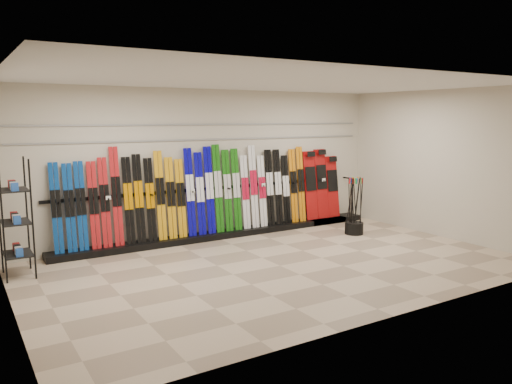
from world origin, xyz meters
TOP-DOWN VIEW (x-y plane):
  - floor at (0.00, 0.00)m, footprint 8.00×8.00m
  - back_wall at (0.00, 2.50)m, footprint 8.00×0.00m
  - left_wall at (-4.00, 0.00)m, footprint 0.00×5.00m
  - right_wall at (4.00, 0.00)m, footprint 0.00×5.00m
  - ceiling at (0.00, 0.00)m, footprint 8.00×8.00m
  - ski_rack_base at (0.22, 2.28)m, footprint 8.00×0.40m
  - skis at (-0.44, 2.33)m, footprint 5.38×0.23m
  - snowboards at (2.76, 2.36)m, footprint 0.96×0.25m
  - accessory_rack at (-3.75, 1.70)m, footprint 0.40×0.60m
  - pole_bin at (2.62, 1.07)m, footprint 0.39×0.39m
  - ski_poles at (2.60, 1.07)m, footprint 0.40×0.28m
  - slatwall_rail_0 at (0.00, 2.48)m, footprint 7.60×0.02m
  - slatwall_rail_1 at (0.00, 2.48)m, footprint 7.60×0.02m

SIDE VIEW (x-z plane):
  - floor at x=0.00m, z-range 0.00..0.00m
  - ski_rack_base at x=0.22m, z-range 0.00..0.12m
  - pole_bin at x=2.62m, z-range 0.00..0.25m
  - ski_poles at x=2.60m, z-range 0.02..1.20m
  - snowboards at x=2.76m, z-range 0.09..1.68m
  - accessory_rack at x=-3.75m, z-range 0.00..1.83m
  - skis at x=-0.44m, z-range 0.04..1.83m
  - back_wall at x=0.00m, z-range -2.50..5.50m
  - left_wall at x=-4.00m, z-range -1.00..4.00m
  - right_wall at x=4.00m, z-range -1.00..4.00m
  - slatwall_rail_0 at x=0.00m, z-range 1.98..2.02m
  - slatwall_rail_1 at x=0.00m, z-range 2.28..2.31m
  - ceiling at x=0.00m, z-range 3.00..3.00m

